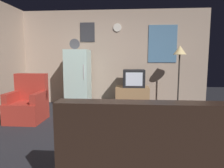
% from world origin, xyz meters
% --- Properties ---
extents(ground_plane, '(12.00, 12.00, 0.00)m').
position_xyz_m(ground_plane, '(0.00, 0.00, 0.00)').
color(ground_plane, '#232328').
extents(wall_with_art, '(5.20, 0.12, 2.59)m').
position_xyz_m(wall_with_art, '(0.01, 2.45, 1.30)').
color(wall_with_art, tan).
rests_on(wall_with_art, ground_plane).
extents(fridge, '(0.60, 0.62, 1.77)m').
position_xyz_m(fridge, '(-0.85, 1.96, 0.75)').
color(fridge, silver).
rests_on(fridge, ground_plane).
extents(tv_stand, '(0.84, 0.53, 0.56)m').
position_xyz_m(tv_stand, '(0.57, 1.91, 0.28)').
color(tv_stand, '#9E754C').
rests_on(tv_stand, ground_plane).
extents(crt_tv, '(0.54, 0.51, 0.44)m').
position_xyz_m(crt_tv, '(0.61, 1.91, 0.78)').
color(crt_tv, black).
rests_on(crt_tv, tv_stand).
extents(standing_lamp, '(0.32, 0.32, 1.59)m').
position_xyz_m(standing_lamp, '(1.71, 1.87, 1.36)').
color(standing_lamp, '#332D28').
rests_on(standing_lamp, ground_plane).
extents(coffee_table, '(0.72, 0.72, 0.45)m').
position_xyz_m(coffee_table, '(-0.14, 0.23, 0.22)').
color(coffee_table, '#9E754C').
rests_on(coffee_table, ground_plane).
extents(wine_glass, '(0.05, 0.05, 0.15)m').
position_xyz_m(wine_glass, '(-0.20, 0.10, 0.52)').
color(wine_glass, silver).
rests_on(wine_glass, coffee_table).
extents(mug_ceramic_white, '(0.08, 0.08, 0.09)m').
position_xyz_m(mug_ceramic_white, '(-0.16, 0.07, 0.49)').
color(mug_ceramic_white, silver).
rests_on(mug_ceramic_white, coffee_table).
extents(mug_ceramic_tan, '(0.08, 0.08, 0.09)m').
position_xyz_m(mug_ceramic_tan, '(-0.08, 0.20, 0.49)').
color(mug_ceramic_tan, tan).
rests_on(mug_ceramic_tan, coffee_table).
extents(armchair, '(0.68, 0.68, 0.96)m').
position_xyz_m(armchair, '(-1.60, 0.68, 0.34)').
color(armchair, '#A52D23').
rests_on(armchair, ground_plane).
extents(couch, '(1.70, 0.80, 0.92)m').
position_xyz_m(couch, '(0.70, -1.36, 0.31)').
color(couch, black).
rests_on(couch, ground_plane).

